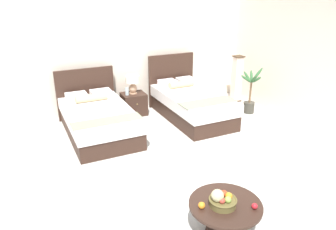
{
  "coord_description": "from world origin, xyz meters",
  "views": [
    {
      "loc": [
        -2.2,
        -4.19,
        2.77
      ],
      "look_at": [
        -0.09,
        0.52,
        0.71
      ],
      "focal_mm": 34.88,
      "sensor_mm": 36.0,
      "label": 1
    }
  ],
  "objects_px": {
    "nightstand": "(134,104)",
    "loose_orange": "(202,205)",
    "fruit_bowl": "(222,200)",
    "bed_near_window": "(98,119)",
    "potted_palm": "(250,98)",
    "table_lamp": "(133,82)",
    "coffee_table": "(225,210)",
    "loose_apple": "(255,206)",
    "bed_near_corner": "(191,104)",
    "floor_lamp_corner": "(237,79)",
    "vase": "(127,91)"
  },
  "relations": [
    {
      "from": "nightstand",
      "to": "loose_orange",
      "type": "relative_size",
      "value": 6.52
    },
    {
      "from": "nightstand",
      "to": "fruit_bowl",
      "type": "distance_m",
      "value": 4.16
    },
    {
      "from": "bed_near_window",
      "to": "fruit_bowl",
      "type": "xyz_separation_m",
      "value": [
        0.66,
        -3.44,
        0.2
      ]
    },
    {
      "from": "loose_orange",
      "to": "potted_palm",
      "type": "distance_m",
      "value": 4.33
    },
    {
      "from": "nightstand",
      "to": "table_lamp",
      "type": "xyz_separation_m",
      "value": [
        0.0,
        0.02,
        0.51
      ]
    },
    {
      "from": "nightstand",
      "to": "coffee_table",
      "type": "height_order",
      "value": "nightstand"
    },
    {
      "from": "loose_orange",
      "to": "loose_apple",
      "type": "bearing_deg",
      "value": -24.7
    },
    {
      "from": "potted_palm",
      "to": "bed_near_corner",
      "type": "bearing_deg",
      "value": 167.99
    },
    {
      "from": "fruit_bowl",
      "to": "potted_palm",
      "type": "distance_m",
      "value": 4.21
    },
    {
      "from": "table_lamp",
      "to": "fruit_bowl",
      "type": "relative_size",
      "value": 1.26
    },
    {
      "from": "bed_near_corner",
      "to": "loose_apple",
      "type": "height_order",
      "value": "bed_near_corner"
    },
    {
      "from": "table_lamp",
      "to": "bed_near_corner",
      "type": "bearing_deg",
      "value": -33.37
    },
    {
      "from": "bed_near_corner",
      "to": "coffee_table",
      "type": "distance_m",
      "value": 3.68
    },
    {
      "from": "bed_near_window",
      "to": "floor_lamp_corner",
      "type": "height_order",
      "value": "floor_lamp_corner"
    },
    {
      "from": "bed_near_window",
      "to": "nightstand",
      "type": "height_order",
      "value": "bed_near_window"
    },
    {
      "from": "floor_lamp_corner",
      "to": "loose_orange",
      "type": "bearing_deg",
      "value": -129.42
    },
    {
      "from": "loose_orange",
      "to": "bed_near_corner",
      "type": "bearing_deg",
      "value": 64.14
    },
    {
      "from": "potted_palm",
      "to": "nightstand",
      "type": "bearing_deg",
      "value": 158.14
    },
    {
      "from": "table_lamp",
      "to": "coffee_table",
      "type": "distance_m",
      "value": 4.18
    },
    {
      "from": "bed_near_corner",
      "to": "loose_apple",
      "type": "bearing_deg",
      "value": -106.84
    },
    {
      "from": "fruit_bowl",
      "to": "floor_lamp_corner",
      "type": "height_order",
      "value": "floor_lamp_corner"
    },
    {
      "from": "bed_near_corner",
      "to": "vase",
      "type": "bearing_deg",
      "value": 152.18
    },
    {
      "from": "loose_orange",
      "to": "potted_palm",
      "type": "relative_size",
      "value": 0.07
    },
    {
      "from": "table_lamp",
      "to": "vase",
      "type": "bearing_deg",
      "value": -159.06
    },
    {
      "from": "table_lamp",
      "to": "potted_palm",
      "type": "bearing_deg",
      "value": -22.26
    },
    {
      "from": "table_lamp",
      "to": "loose_orange",
      "type": "xyz_separation_m",
      "value": [
        -0.55,
        -4.11,
        -0.3
      ]
    },
    {
      "from": "bed_near_window",
      "to": "bed_near_corner",
      "type": "relative_size",
      "value": 0.99
    },
    {
      "from": "fruit_bowl",
      "to": "coffee_table",
      "type": "bearing_deg",
      "value": 10.82
    },
    {
      "from": "vase",
      "to": "loose_orange",
      "type": "xyz_separation_m",
      "value": [
        -0.4,
        -4.05,
        -0.12
      ]
    },
    {
      "from": "bed_near_window",
      "to": "fruit_bowl",
      "type": "height_order",
      "value": "bed_near_window"
    },
    {
      "from": "coffee_table",
      "to": "loose_orange",
      "type": "height_order",
      "value": "loose_orange"
    },
    {
      "from": "vase",
      "to": "table_lamp",
      "type": "bearing_deg",
      "value": 20.94
    },
    {
      "from": "loose_apple",
      "to": "floor_lamp_corner",
      "type": "height_order",
      "value": "floor_lamp_corner"
    },
    {
      "from": "bed_near_corner",
      "to": "floor_lamp_corner",
      "type": "bearing_deg",
      "value": 18.66
    },
    {
      "from": "vase",
      "to": "coffee_table",
      "type": "bearing_deg",
      "value": -91.4
    },
    {
      "from": "fruit_bowl",
      "to": "floor_lamp_corner",
      "type": "bearing_deg",
      "value": 53.03
    },
    {
      "from": "coffee_table",
      "to": "fruit_bowl",
      "type": "relative_size",
      "value": 2.62
    },
    {
      "from": "nightstand",
      "to": "loose_orange",
      "type": "distance_m",
      "value": 4.13
    },
    {
      "from": "bed_near_corner",
      "to": "fruit_bowl",
      "type": "height_order",
      "value": "bed_near_corner"
    },
    {
      "from": "floor_lamp_corner",
      "to": "potted_palm",
      "type": "height_order",
      "value": "floor_lamp_corner"
    },
    {
      "from": "loose_apple",
      "to": "bed_near_window",
      "type": "bearing_deg",
      "value": 104.88
    },
    {
      "from": "nightstand",
      "to": "table_lamp",
      "type": "relative_size",
      "value": 1.27
    },
    {
      "from": "table_lamp",
      "to": "coffee_table",
      "type": "relative_size",
      "value": 0.48
    },
    {
      "from": "bed_near_window",
      "to": "coffee_table",
      "type": "height_order",
      "value": "bed_near_window"
    },
    {
      "from": "bed_near_window",
      "to": "loose_orange",
      "type": "bearing_deg",
      "value": -82.86
    },
    {
      "from": "vase",
      "to": "fruit_bowl",
      "type": "xyz_separation_m",
      "value": [
        -0.16,
        -4.1,
        -0.08
      ]
    },
    {
      "from": "loose_orange",
      "to": "vase",
      "type": "bearing_deg",
      "value": 84.41
    },
    {
      "from": "nightstand",
      "to": "vase",
      "type": "distance_m",
      "value": 0.37
    },
    {
      "from": "bed_near_window",
      "to": "coffee_table",
      "type": "xyz_separation_m",
      "value": [
        0.72,
        -3.42,
        0.02
      ]
    },
    {
      "from": "bed_near_window",
      "to": "nightstand",
      "type": "bearing_deg",
      "value": 35.6
    }
  ]
}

